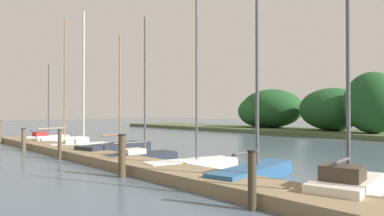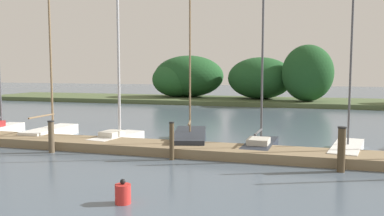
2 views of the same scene
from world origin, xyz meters
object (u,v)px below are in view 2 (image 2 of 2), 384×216
Objects in this scene: mooring_piling_1 at (51,137)px; sailboat_2 at (118,132)px; sailboat_3 at (190,137)px; sailboat_0 at (0,127)px; sailboat_1 at (52,129)px; sailboat_4 at (260,143)px; mooring_piling_3 at (341,149)px; channel_buoy_0 at (123,194)px; mooring_piling_2 at (172,141)px; sailboat_5 at (347,146)px.

sailboat_2 is at bearing 60.85° from mooring_piling_1.
sailboat_0 is at bearing 77.46° from sailboat_3.
sailboat_1 is 1.29× the size of sailboat_4.
sailboat_1 reaches higher than mooring_piling_3.
mooring_piling_1 is 7.16m from channel_buoy_0.
sailboat_2 is at bearing 143.17° from mooring_piling_2.
sailboat_0 is at bearing 163.81° from mooring_piling_2.
mooring_piling_1 is at bearing 111.45° from sailboat_3.
channel_buoy_0 is at bearing -136.41° from sailboat_1.
sailboat_1 is 5.76× the size of mooring_piling_3.
sailboat_2 is 3.11m from mooring_piling_1.
sailboat_4 is (6.32, 0.01, -0.20)m from sailboat_2.
sailboat_4 is at bearing 71.79° from channel_buoy_0.
mooring_piling_1 is (2.21, -3.11, 0.23)m from sailboat_1.
channel_buoy_0 is at bearing 171.14° from sailboat_3.
sailboat_4 is at bearing -114.47° from sailboat_3.
sailboat_5 is at bearing 14.73° from mooring_piling_1.
mooring_piling_1 is at bearing 111.30° from sailboat_4.
mooring_piling_3 is at bearing 0.17° from mooring_piling_1.
sailboat_4 is 3.31m from sailboat_5.
sailboat_1 is 13.34m from sailboat_5.
sailboat_3 is 4.52× the size of mooring_piling_2.
mooring_piling_3 is at bearing -103.97° from sailboat_1.
sailboat_5 is 11.51m from mooring_piling_1.
sailboat_3 is at bearing -71.27° from sailboat_2.
mooring_piling_2 is (-6.17, -2.79, 0.39)m from sailboat_5.
sailboat_4 is at bearing 136.87° from mooring_piling_3.
channel_buoy_0 is at bearing -84.94° from mooring_piling_2.
sailboat_1 is 3.82m from mooring_piling_1.
sailboat_4 reaches higher than mooring_piling_1.
sailboat_1 is at bearing 125.31° from mooring_piling_1.
sailboat_5 is at bearing 81.61° from mooring_piling_3.
sailboat_4 is 10.61× the size of channel_buoy_0.
sailboat_2 is 4.30m from mooring_piling_2.
sailboat_1 reaches higher than sailboat_2.
sailboat_2 reaches higher than sailboat_0.
mooring_piling_1 is (-11.13, -2.93, 0.33)m from sailboat_5.
sailboat_5 is 2.95m from mooring_piling_3.
sailboat_3 is at bearing 94.88° from mooring_piling_2.
mooring_piling_3 is (10.70, 0.03, 0.09)m from mooring_piling_1.
sailboat_4 is 3.96m from mooring_piling_3.
sailboat_2 is 9.57m from mooring_piling_3.
sailboat_5 is 5.34× the size of mooring_piling_3.
mooring_piling_1 is at bearing 138.82° from channel_buoy_0.
sailboat_2 reaches higher than sailboat_3.
mooring_piling_1 reaches higher than channel_buoy_0.
sailboat_3 reaches higher than sailboat_0.
sailboat_4 is (10.03, -0.39, -0.10)m from sailboat_1.
sailboat_2 is 1.29× the size of sailboat_3.
mooring_piling_2 is at bearing 171.03° from sailboat_3.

